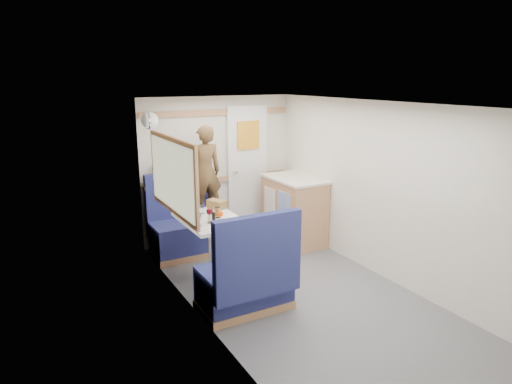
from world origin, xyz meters
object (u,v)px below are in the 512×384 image
dinette_table (211,231)px  bench_far (185,231)px  cheese_block (223,222)px  beer_glass (218,211)px  pepper_grinder (214,217)px  duffel_bag (179,173)px  galley_counter (294,210)px  orange_fruit (220,214)px  person (205,172)px  bench_near (247,283)px  wine_glass (210,212)px  salt_grinder (209,216)px  bread_loaf (217,204)px  dome_light (150,121)px  tray (236,223)px  tumbler_right (217,212)px  tumbler_left (198,221)px  tumbler_mid (201,208)px

dinette_table → bench_far: 0.90m
cheese_block → beer_glass: (0.11, 0.37, 0.01)m
pepper_grinder → duffel_bag: bearing=87.6°
galley_counter → orange_fruit: 1.54m
bench_far → person: 0.81m
beer_glass → bench_near: bearing=-97.3°
beer_glass → bench_far: bearing=98.7°
bench_far → pepper_grinder: size_ratio=10.45×
orange_fruit → wine_glass: wine_glass is taller
salt_grinder → bread_loaf: salt_grinder is taller
dinette_table → bread_loaf: bearing=56.9°
bench_far → cheese_block: bench_far is taller
wine_glass → beer_glass: wine_glass is taller
cheese_block → beer_glass: beer_glass is taller
beer_glass → bread_loaf: (0.10, 0.27, 0.00)m
dome_light → duffel_bag: (0.43, 0.27, -0.72)m
orange_fruit → tray: bearing=-74.2°
galley_counter → tumbler_right: 1.53m
dome_light → orange_fruit: 1.42m
bench_far → wine_glass: 1.15m
bench_near → dinette_table: bearing=90.0°
dome_light → person: size_ratio=0.17×
tumbler_right → beer_glass: 0.09m
orange_fruit → beer_glass: size_ratio=0.76×
orange_fruit → tumbler_right: bearing=99.9°
wine_glass → beer_glass: 0.31m
person → wine_glass: size_ratio=7.21×
tumbler_left → pepper_grinder: bearing=21.6°
salt_grinder → tumbler_right: bearing=23.6°
beer_glass → pepper_grinder: (-0.13, -0.18, 0.00)m
beer_glass → duffel_bag: bearing=94.6°
tumbler_right → wine_glass: bearing=-135.9°
dinette_table → pepper_grinder: pepper_grinder is taller
dinette_table → person: person is taller
bench_far → tumbler_left: bench_far is taller
person → tumbler_left: bearing=64.8°
duffel_bag → cheese_block: bearing=-90.1°
duffel_bag → bread_loaf: 0.84m
tumbler_mid → cheese_block: bearing=-86.3°
bench_near → bread_loaf: bearing=79.5°
tumbler_mid → pepper_grinder: bearing=-88.1°
beer_glass → wine_glass: bearing=-131.4°
person → pepper_grinder: 1.07m
bench_near → orange_fruit: bench_near is taller
bench_near → cheese_block: bench_near is taller
tumbler_left → salt_grinder: bearing=36.9°
orange_fruit → wine_glass: bearing=-151.4°
bench_near → cheese_block: bearing=89.2°
tumbler_mid → pepper_grinder: 0.33m
beer_glass → pepper_grinder: 0.22m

